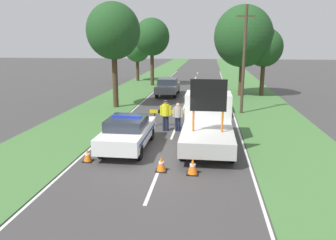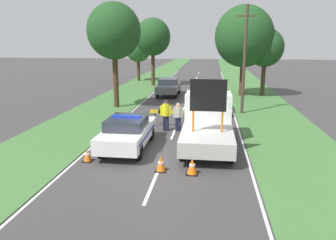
{
  "view_description": "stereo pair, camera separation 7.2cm",
  "coord_description": "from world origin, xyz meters",
  "px_view_note": "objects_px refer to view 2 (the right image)",
  "views": [
    {
      "loc": [
        1.82,
        -13.4,
        4.84
      ],
      "look_at": [
        -0.11,
        1.97,
        1.1
      ],
      "focal_mm": 35.0,
      "sensor_mm": 36.0,
      "label": 1
    },
    {
      "loc": [
        1.89,
        -13.39,
        4.84
      ],
      "look_at": [
        -0.11,
        1.97,
        1.1
      ],
      "focal_mm": 35.0,
      "sensor_mm": 36.0,
      "label": 2
    }
  ],
  "objects_px": {
    "traffic_cone_near_police": "(87,155)",
    "roadside_tree_near_right": "(265,48)",
    "queued_car_sedan_silver": "(212,100)",
    "utility_pole": "(244,59)",
    "traffic_cone_behind_barrier": "(221,118)",
    "traffic_cone_centre_front": "(161,164)",
    "roadside_tree_near_left": "(244,36)",
    "traffic_cone_lane_edge": "(151,122)",
    "queued_car_suv_grey": "(169,86)",
    "traffic_cone_near_truck": "(192,166)",
    "police_officer": "(166,113)",
    "work_truck": "(208,121)",
    "police_car": "(128,132)",
    "pedestrian_civilian": "(178,115)",
    "roadside_tree_mid_left": "(114,31)",
    "road_barrier": "(175,113)",
    "roadside_tree_far_left": "(153,37)",
    "roadside_tree_mid_right": "(138,48)"
  },
  "relations": [
    {
      "from": "traffic_cone_near_truck",
      "to": "queued_car_suv_grey",
      "type": "xyz_separation_m",
      "value": [
        -3.21,
        18.03,
        0.52
      ]
    },
    {
      "from": "work_truck",
      "to": "roadside_tree_mid_left",
      "type": "relative_size",
      "value": 0.72
    },
    {
      "from": "pedestrian_civilian",
      "to": "traffic_cone_near_truck",
      "type": "distance_m",
      "value": 6.07
    },
    {
      "from": "traffic_cone_behind_barrier",
      "to": "queued_car_suv_grey",
      "type": "relative_size",
      "value": 0.13
    },
    {
      "from": "police_car",
      "to": "road_barrier",
      "type": "distance_m",
      "value": 4.53
    },
    {
      "from": "pedestrian_civilian",
      "to": "traffic_cone_centre_front",
      "type": "relative_size",
      "value": 2.67
    },
    {
      "from": "roadside_tree_far_left",
      "to": "traffic_cone_centre_front",
      "type": "bearing_deg",
      "value": -79.39
    },
    {
      "from": "work_truck",
      "to": "queued_car_suv_grey",
      "type": "height_order",
      "value": "work_truck"
    },
    {
      "from": "traffic_cone_centre_front",
      "to": "roadside_tree_near_left",
      "type": "bearing_deg",
      "value": 76.1
    },
    {
      "from": "roadside_tree_mid_left",
      "to": "roadside_tree_near_right",
      "type": "bearing_deg",
      "value": 30.19
    },
    {
      "from": "traffic_cone_near_police",
      "to": "roadside_tree_near_right",
      "type": "height_order",
      "value": "roadside_tree_near_right"
    },
    {
      "from": "police_officer",
      "to": "traffic_cone_centre_front",
      "type": "bearing_deg",
      "value": 72.52
    },
    {
      "from": "road_barrier",
      "to": "pedestrian_civilian",
      "type": "xyz_separation_m",
      "value": [
        0.27,
        -0.95,
        0.13
      ]
    },
    {
      "from": "roadside_tree_near_left",
      "to": "roadside_tree_near_right",
      "type": "xyz_separation_m",
      "value": [
        1.87,
        0.12,
        -0.97
      ]
    },
    {
      "from": "roadside_tree_mid_left",
      "to": "police_officer",
      "type": "bearing_deg",
      "value": -53.2
    },
    {
      "from": "work_truck",
      "to": "police_car",
      "type": "bearing_deg",
      "value": 18.85
    },
    {
      "from": "work_truck",
      "to": "road_barrier",
      "type": "distance_m",
      "value": 3.66
    },
    {
      "from": "pedestrian_civilian",
      "to": "utility_pole",
      "type": "relative_size",
      "value": 0.22
    },
    {
      "from": "traffic_cone_behind_barrier",
      "to": "utility_pole",
      "type": "height_order",
      "value": "utility_pole"
    },
    {
      "from": "traffic_cone_near_truck",
      "to": "work_truck",
      "type": "bearing_deg",
      "value": 82.33
    },
    {
      "from": "police_car",
      "to": "traffic_cone_near_truck",
      "type": "relative_size",
      "value": 7.49
    },
    {
      "from": "queued_car_suv_grey",
      "to": "traffic_cone_near_police",
      "type": "bearing_deg",
      "value": 86.17
    },
    {
      "from": "traffic_cone_centre_front",
      "to": "traffic_cone_near_truck",
      "type": "relative_size",
      "value": 0.95
    },
    {
      "from": "queued_car_sedan_silver",
      "to": "queued_car_suv_grey",
      "type": "distance_m",
      "value": 7.69
    },
    {
      "from": "police_car",
      "to": "road_barrier",
      "type": "relative_size",
      "value": 1.59
    },
    {
      "from": "traffic_cone_lane_edge",
      "to": "queued_car_suv_grey",
      "type": "distance_m",
      "value": 11.5
    },
    {
      "from": "roadside_tree_near_left",
      "to": "queued_car_suv_grey",
      "type": "bearing_deg",
      "value": -174.46
    },
    {
      "from": "queued_car_sedan_silver",
      "to": "utility_pole",
      "type": "relative_size",
      "value": 0.64
    },
    {
      "from": "work_truck",
      "to": "traffic_cone_lane_edge",
      "type": "relative_size",
      "value": 8.67
    },
    {
      "from": "queued_car_sedan_silver",
      "to": "roadside_tree_mid_left",
      "type": "relative_size",
      "value": 0.61
    },
    {
      "from": "traffic_cone_lane_edge",
      "to": "roadside_tree_mid_right",
      "type": "relative_size",
      "value": 0.11
    },
    {
      "from": "work_truck",
      "to": "queued_car_suv_grey",
      "type": "distance_m",
      "value": 14.74
    },
    {
      "from": "traffic_cone_near_police",
      "to": "queued_car_sedan_silver",
      "type": "height_order",
      "value": "queued_car_sedan_silver"
    },
    {
      "from": "pedestrian_civilian",
      "to": "queued_car_suv_grey",
      "type": "xyz_separation_m",
      "value": [
        -2.08,
        12.1,
        -0.1
      ]
    },
    {
      "from": "roadside_tree_near_right",
      "to": "queued_car_suv_grey",
      "type": "bearing_deg",
      "value": -174.86
    },
    {
      "from": "traffic_cone_near_truck",
      "to": "queued_car_sedan_silver",
      "type": "relative_size",
      "value": 0.14
    },
    {
      "from": "work_truck",
      "to": "traffic_cone_near_police",
      "type": "distance_m",
      "value": 5.78
    },
    {
      "from": "pedestrian_civilian",
      "to": "queued_car_suv_grey",
      "type": "bearing_deg",
      "value": 85.83
    },
    {
      "from": "roadside_tree_near_right",
      "to": "traffic_cone_near_truck",
      "type": "bearing_deg",
      "value": -105.61
    },
    {
      "from": "queued_car_sedan_silver",
      "to": "traffic_cone_behind_barrier",
      "type": "bearing_deg",
      "value": 100.37
    },
    {
      "from": "traffic_cone_lane_edge",
      "to": "roadside_tree_mid_left",
      "type": "relative_size",
      "value": 0.08
    },
    {
      "from": "work_truck",
      "to": "pedestrian_civilian",
      "type": "xyz_separation_m",
      "value": [
        -1.64,
        2.16,
        -0.2
      ]
    },
    {
      "from": "traffic_cone_near_truck",
      "to": "queued_car_suv_grey",
      "type": "relative_size",
      "value": 0.14
    },
    {
      "from": "traffic_cone_lane_edge",
      "to": "roadside_tree_mid_left",
      "type": "bearing_deg",
      "value": 123.57
    },
    {
      "from": "traffic_cone_centre_front",
      "to": "police_officer",
      "type": "bearing_deg",
      "value": 95.89
    },
    {
      "from": "police_officer",
      "to": "utility_pole",
      "type": "relative_size",
      "value": 0.24
    },
    {
      "from": "traffic_cone_behind_barrier",
      "to": "roadside_tree_near_right",
      "type": "distance_m",
      "value": 12.03
    },
    {
      "from": "work_truck",
      "to": "roadside_tree_mid_left",
      "type": "bearing_deg",
      "value": -47.81
    },
    {
      "from": "work_truck",
      "to": "traffic_cone_lane_edge",
      "type": "distance_m",
      "value": 4.35
    },
    {
      "from": "queued_car_suv_grey",
      "to": "roadside_tree_near_right",
      "type": "bearing_deg",
      "value": -174.86
    }
  ]
}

